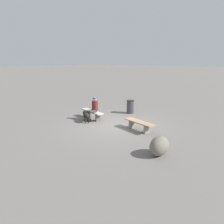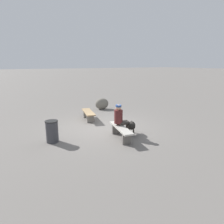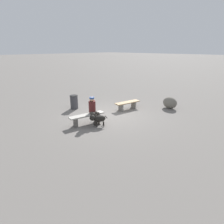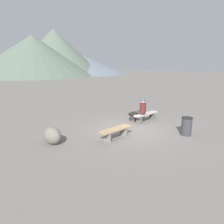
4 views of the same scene
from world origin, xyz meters
name	(u,v)px [view 1 (image 1 of 4)]	position (x,y,z in m)	size (l,w,h in m)	color
ground	(115,125)	(0.00, 0.00, -0.03)	(210.00, 210.00, 0.06)	slate
bench_left	(139,124)	(-1.50, -0.04, 0.32)	(1.71, 0.75, 0.45)	gray
bench_right	(92,113)	(1.67, 0.03, 0.35)	(1.82, 0.71, 0.48)	#605B56
seated_person	(94,107)	(1.38, 0.18, 0.77)	(0.41, 0.66, 1.32)	#511E1E
dog	(86,115)	(1.51, 0.66, 0.39)	(0.75, 0.61, 0.58)	black
trash_bin	(130,107)	(0.72, -2.43, 0.42)	(0.48, 0.48, 0.84)	#38383D
boulder	(159,146)	(-3.46, 1.72, 0.36)	(0.89, 0.59, 0.71)	#6B665B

